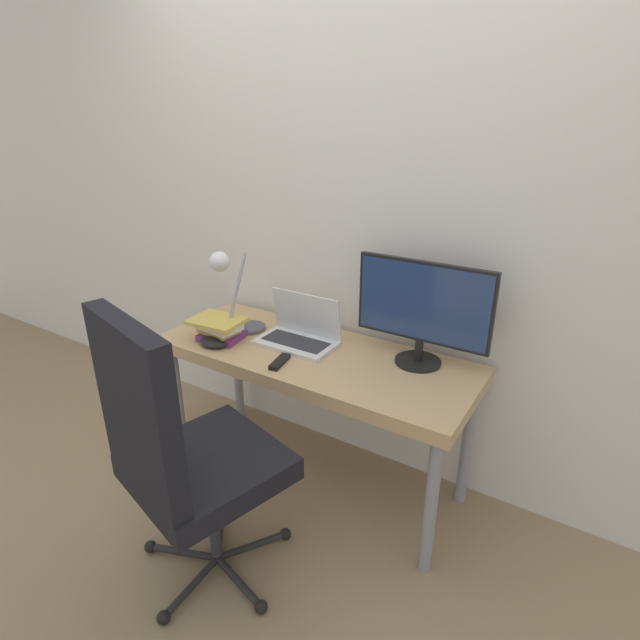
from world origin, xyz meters
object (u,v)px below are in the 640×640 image
object	(u,v)px
laptop	(299,333)
office_chair	(180,449)
book_stack	(219,328)
desk_lamp	(232,288)
monitor	(423,308)
game_controller	(214,342)

from	to	relation	value
laptop	office_chair	bearing A→B (deg)	-87.40
laptop	office_chair	size ratio (longest dim) A/B	0.32
office_chair	book_stack	bearing A→B (deg)	121.22
desk_lamp	office_chair	world-z (taller)	same
office_chair	book_stack	world-z (taller)	office_chair
office_chair	book_stack	distance (m)	0.74
desk_lamp	book_stack	bearing A→B (deg)	-123.91
monitor	laptop	bearing A→B (deg)	-168.91
desk_lamp	laptop	bearing A→B (deg)	20.45
laptop	monitor	distance (m)	0.60
desk_lamp	game_controller	bearing A→B (deg)	-97.66
office_chair	desk_lamp	bearing A→B (deg)	116.20
laptop	desk_lamp	xyz separation A→B (m)	(-0.30, -0.11, 0.20)
game_controller	monitor	bearing A→B (deg)	21.82
monitor	desk_lamp	world-z (taller)	monitor
desk_lamp	game_controller	distance (m)	0.26
book_stack	game_controller	xyz separation A→B (m)	(0.02, -0.07, -0.04)
book_stack	office_chair	bearing A→B (deg)	-58.78
desk_lamp	office_chair	distance (m)	0.83
monitor	office_chair	size ratio (longest dim) A/B	0.51
monitor	book_stack	bearing A→B (deg)	-162.51
monitor	book_stack	distance (m)	0.96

